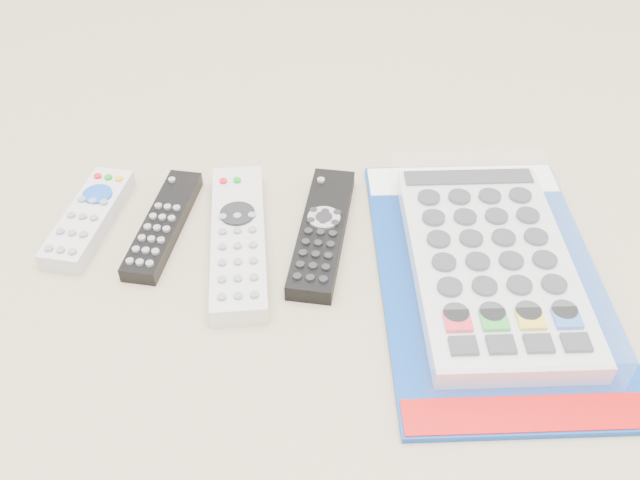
{
  "coord_description": "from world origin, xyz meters",
  "views": [
    {
      "loc": [
        0.05,
        -0.54,
        0.54
      ],
      "look_at": [
        0.05,
        0.02,
        0.01
      ],
      "focal_mm": 40.0,
      "sensor_mm": 36.0,
      "label": 1
    }
  ],
  "objects_px": {
    "remote_slim_black": "(163,224)",
    "remote_silver_dvd": "(238,239)",
    "remote_large_black": "(322,231)",
    "jumbo_remote_packaged": "(491,261)",
    "remote_small_grey": "(89,218)"
  },
  "relations": [
    {
      "from": "remote_silver_dvd",
      "to": "jumbo_remote_packaged",
      "type": "distance_m",
      "value": 0.27
    },
    {
      "from": "remote_slim_black",
      "to": "jumbo_remote_packaged",
      "type": "bearing_deg",
      "value": -2.05
    },
    {
      "from": "remote_small_grey",
      "to": "remote_large_black",
      "type": "height_order",
      "value": "remote_small_grey"
    },
    {
      "from": "remote_slim_black",
      "to": "remote_silver_dvd",
      "type": "xyz_separation_m",
      "value": [
        0.09,
        -0.03,
        0.0
      ]
    },
    {
      "from": "remote_large_black",
      "to": "jumbo_remote_packaged",
      "type": "xyz_separation_m",
      "value": [
        0.17,
        -0.06,
        0.01
      ]
    },
    {
      "from": "remote_small_grey",
      "to": "jumbo_remote_packaged",
      "type": "bearing_deg",
      "value": 0.05
    },
    {
      "from": "remote_large_black",
      "to": "jumbo_remote_packaged",
      "type": "bearing_deg",
      "value": -9.98
    },
    {
      "from": "remote_large_black",
      "to": "remote_slim_black",
      "type": "bearing_deg",
      "value": -175.48
    },
    {
      "from": "remote_silver_dvd",
      "to": "remote_slim_black",
      "type": "bearing_deg",
      "value": 156.98
    },
    {
      "from": "remote_silver_dvd",
      "to": "remote_small_grey",
      "type": "bearing_deg",
      "value": 162.74
    },
    {
      "from": "remote_silver_dvd",
      "to": "remote_large_black",
      "type": "bearing_deg",
      "value": 4.0
    },
    {
      "from": "remote_slim_black",
      "to": "remote_large_black",
      "type": "height_order",
      "value": "remote_large_black"
    },
    {
      "from": "remote_slim_black",
      "to": "remote_silver_dvd",
      "type": "bearing_deg",
      "value": -8.31
    },
    {
      "from": "remote_slim_black",
      "to": "jumbo_remote_packaged",
      "type": "distance_m",
      "value": 0.36
    },
    {
      "from": "remote_slim_black",
      "to": "jumbo_remote_packaged",
      "type": "xyz_separation_m",
      "value": [
        0.35,
        -0.07,
        0.01
      ]
    }
  ]
}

